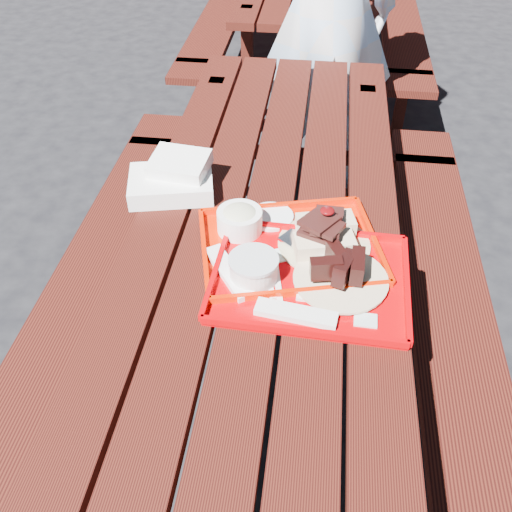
# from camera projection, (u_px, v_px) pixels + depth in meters

# --- Properties ---
(ground) EXTENTS (60.00, 60.00, 0.00)m
(ground) POSITION_uv_depth(u_px,v_px,m) (261.00, 399.00, 2.04)
(ground) COLOR black
(ground) RESTS_ON ground
(picnic_table_near) EXTENTS (1.41, 2.40, 0.75)m
(picnic_table_near) POSITION_uv_depth(u_px,v_px,m) (262.00, 288.00, 1.66)
(picnic_table_near) COLOR #40140C
(picnic_table_near) RESTS_ON ground
(near_tray) EXTENTS (0.53, 0.46, 0.14)m
(near_tray) POSITION_uv_depth(u_px,v_px,m) (288.00, 236.00, 1.49)
(near_tray) COLOR red
(near_tray) RESTS_ON picnic_table_near
(far_tray) EXTENTS (0.49, 0.39, 0.08)m
(far_tray) POSITION_uv_depth(u_px,v_px,m) (307.00, 278.00, 1.39)
(far_tray) COLOR #B60004
(far_tray) RESTS_ON picnic_table_near
(white_cloth) EXTENTS (0.28, 0.23, 0.10)m
(white_cloth) POSITION_uv_depth(u_px,v_px,m) (174.00, 179.00, 1.68)
(white_cloth) COLOR white
(white_cloth) RESTS_ON picnic_table_near
(person) EXTENTS (0.72, 0.55, 1.78)m
(person) POSITION_uv_depth(u_px,v_px,m) (328.00, 10.00, 2.48)
(person) COLOR #BEDBFF
(person) RESTS_ON ground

